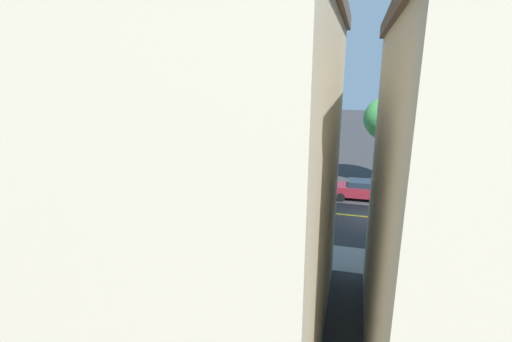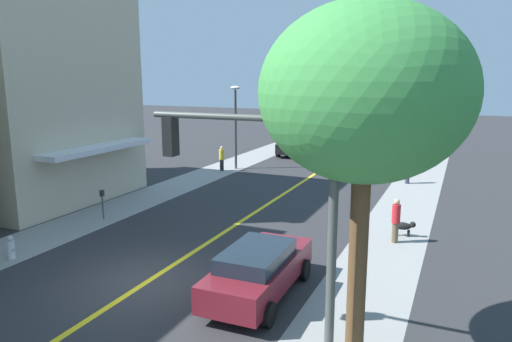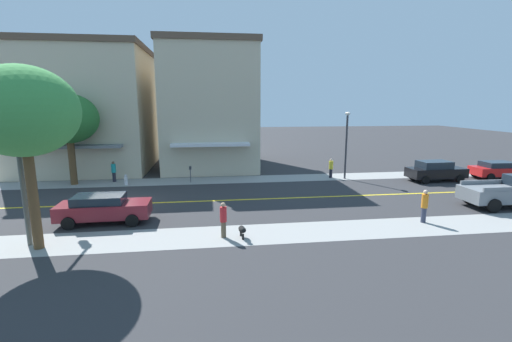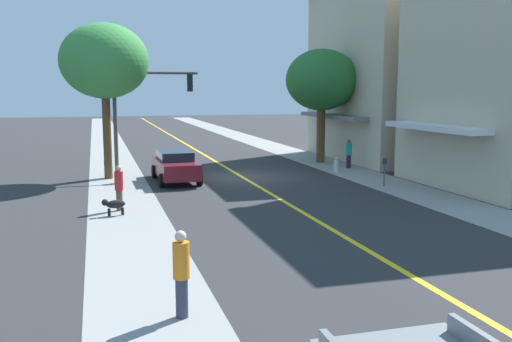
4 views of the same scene
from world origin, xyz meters
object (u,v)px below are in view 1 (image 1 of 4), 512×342
traffic_light_mast (399,149)px  pedestrian_yellow_shirt (106,213)px  street_lamp (93,170)px  pedestrian_red_shirt (290,172)px  fire_hydrant (379,248)px  maroon_sedan_right_curb (363,190)px  black_sedan_left_curb (35,191)px  street_tree_left_near (481,174)px  pedestrian_teal_shirt (406,255)px  grey_pickup_truck (96,166)px  small_dog (281,176)px  parking_meter (288,232)px  street_tree_right_corner (392,119)px  pedestrian_orange_shirt (177,166)px

traffic_light_mast → pedestrian_yellow_shirt: (-10.67, 17.98, -2.96)m
street_lamp → pedestrian_red_shirt: 15.97m
fire_hydrant → traffic_light_mast: 10.85m
maroon_sedan_right_curb → black_sedan_left_curb: size_ratio=1.02×
street_tree_left_near → black_sedan_left_curb: 28.68m
pedestrian_teal_shirt → black_sedan_left_curb: bearing=24.5°
street_lamp → grey_pickup_truck: 11.76m
small_dog → street_tree_left_near: bearing=-143.6°
grey_pickup_truck → fire_hydrant: bearing=160.4°
fire_hydrant → parking_meter: parking_meter is taller
fire_hydrant → pedestrian_red_shirt: 13.67m
maroon_sedan_right_curb → pedestrian_yellow_shirt: 18.16m
street_tree_right_corner → pedestrian_yellow_shirt: size_ratio=4.73×
parking_meter → black_sedan_left_curb: size_ratio=0.29×
grey_pickup_truck → pedestrian_teal_shirt: bearing=158.7°
street_tree_left_near → street_lamp: bearing=88.0°
parking_meter → maroon_sedan_right_curb: size_ratio=0.28×
pedestrian_orange_shirt → maroon_sedan_right_curb: bearing=-0.3°
black_sedan_left_curb → grey_pickup_truck: 7.17m
street_tree_left_near → pedestrian_yellow_shirt: (0.24, 20.40, -4.13)m
traffic_light_mast → pedestrian_orange_shirt: traffic_light_mast is taller
pedestrian_orange_shirt → pedestrian_red_shirt: (0.73, -10.46, -0.03)m
parking_meter → grey_pickup_truck: (9.24, 19.74, 0.07)m
street_tree_left_near → fire_hydrant: (0.74, 4.00, -4.58)m
parking_meter → street_lamp: street_lamp is taller
parking_meter → black_sedan_left_curb: bearing=83.9°
grey_pickup_truck → black_sedan_left_curb: bearing=93.1°
street_tree_right_corner → traffic_light_mast: size_ratio=1.35×
maroon_sedan_right_curb → black_sedan_left_curb: bearing=15.9°
street_lamp → pedestrian_orange_shirt: (11.03, -0.04, -2.52)m
street_tree_right_corner → fire_hydrant: size_ratio=9.37×
street_tree_right_corner → pedestrian_teal_shirt: street_tree_right_corner is taller
parking_meter → small_dog: 12.61m
street_tree_right_corner → pedestrian_teal_shirt: size_ratio=4.67×
black_sedan_left_curb → pedestrian_yellow_shirt: size_ratio=2.80×
street_tree_right_corner → maroon_sedan_right_curb: 6.18m
street_tree_left_near → pedestrian_red_shirt: bearing=41.1°
maroon_sedan_right_curb → pedestrian_teal_shirt: pedestrian_teal_shirt is taller
pedestrian_orange_shirt → street_tree_left_near: bearing=-21.6°
parking_meter → street_lamp: 12.84m
street_tree_left_near → pedestrian_yellow_shirt: street_tree_left_near is taller
fire_hydrant → pedestrian_orange_shirt: pedestrian_orange_shirt is taller
pedestrian_teal_shirt → pedestrian_orange_shirt: bearing=-2.1°
fire_hydrant → pedestrian_red_shirt: bearing=30.4°
traffic_light_mast → pedestrian_yellow_shirt: size_ratio=3.50×
pedestrian_orange_shirt → grey_pickup_truck: bearing=-156.9°
small_dog → pedestrian_orange_shirt: bearing=89.4°
pedestrian_orange_shirt → fire_hydrant: bearing=-25.2°
pedestrian_yellow_shirt → pedestrian_teal_shirt: size_ratio=0.99×
street_lamp → pedestrian_orange_shirt: bearing=-0.2°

